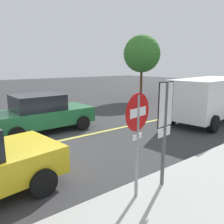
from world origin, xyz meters
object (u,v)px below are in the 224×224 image
at_px(car_green_far_lane, 42,113).
at_px(car_black_approaching, 198,91).
at_px(stop_sign, 137,130).
at_px(tree_left_verge, 142,54).
at_px(speed_limit_sign, 165,116).
at_px(white_van, 209,97).

relative_size(car_green_far_lane, car_black_approaching, 1.06).
height_order(stop_sign, tree_left_verge, tree_left_verge).
bearing_deg(tree_left_verge, car_black_approaching, -59.83).
relative_size(car_black_approaching, tree_left_verge, 0.75).
bearing_deg(stop_sign, tree_left_verge, 44.85).
height_order(stop_sign, car_black_approaching, stop_sign).
bearing_deg(stop_sign, speed_limit_sign, -0.53).
distance_m(stop_sign, car_black_approaching, 14.80).
height_order(stop_sign, speed_limit_sign, speed_limit_sign).
bearing_deg(car_black_approaching, car_green_far_lane, -178.13).
height_order(speed_limit_sign, tree_left_verge, tree_left_verge).
height_order(car_black_approaching, tree_left_verge, tree_left_verge).
height_order(speed_limit_sign, white_van, speed_limit_sign).
relative_size(car_green_far_lane, tree_left_verge, 0.80).
xyz_separation_m(speed_limit_sign, car_black_approaching, (12.32, 6.77, -0.92)).
xyz_separation_m(stop_sign, white_van, (7.83, 2.91, -0.33)).
bearing_deg(stop_sign, car_black_approaching, 27.24).
xyz_separation_m(speed_limit_sign, car_green_far_lane, (-0.40, 6.36, -0.94)).
bearing_deg(stop_sign, car_green_far_lane, 86.18).
relative_size(stop_sign, car_green_far_lane, 0.55).
distance_m(white_van, car_green_far_lane, 8.18).
distance_m(speed_limit_sign, tree_left_verge, 14.82).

